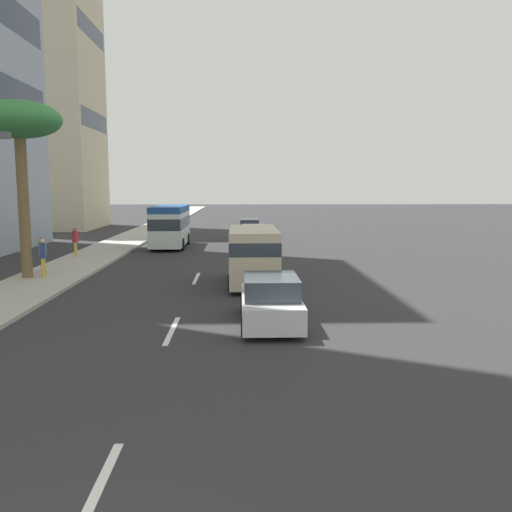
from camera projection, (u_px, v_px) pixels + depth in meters
name	position (u px, v px, depth m)	size (l,w,h in m)	color
ground_plane	(209.00, 252.00, 35.79)	(198.00, 198.00, 0.00)	#2D2D30
sidewalk_right	(104.00, 251.00, 35.56)	(162.00, 3.47, 0.15)	#B2ADA3
lane_stripe_near	(93.00, 499.00, 7.45)	(3.20, 0.16, 0.01)	silver
lane_stripe_mid	(172.00, 330.00, 16.20)	(3.20, 0.16, 0.01)	silver
lane_stripe_far	(196.00, 278.00, 25.44)	(3.20, 0.16, 0.01)	silver
minibus_lead	(170.00, 225.00, 38.39)	(6.71, 2.33, 3.00)	silver
car_second	(249.00, 229.00, 46.06)	(4.72, 1.79, 1.60)	#A51E1E
car_third	(254.00, 237.00, 37.70)	(4.74, 1.92, 1.69)	#1E478C
car_fourth	(271.00, 301.00, 16.81)	(4.31, 1.89, 1.58)	silver
van_fifth	(253.00, 253.00, 23.61)	(5.34, 2.22, 2.52)	beige
pedestrian_near_lamp	(43.00, 253.00, 26.31)	(0.30, 0.35, 1.75)	navy
pedestrian_mid_block	(43.00, 255.00, 24.98)	(0.36, 0.28, 1.80)	gold
pedestrian_by_tree	(75.00, 240.00, 32.11)	(0.37, 0.39, 1.79)	gold
palm_tree	(19.00, 125.00, 23.98)	(3.76, 3.76, 8.07)	brown
office_tower_far	(29.00, 45.00, 54.00)	(10.58, 12.77, 37.26)	beige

